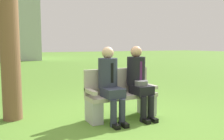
% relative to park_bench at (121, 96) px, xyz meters
% --- Properties ---
extents(ground_plane, '(80.00, 80.00, 0.00)m').
position_rel_park_bench_xyz_m(ground_plane, '(-0.15, -0.18, -0.39)').
color(ground_plane, '#58872F').
extents(park_bench, '(1.30, 0.44, 0.90)m').
position_rel_park_bench_xyz_m(park_bench, '(0.00, 0.00, 0.00)').
color(park_bench, '#B7AD9E').
rests_on(park_bench, ground).
extents(seated_man_left, '(0.34, 0.72, 1.31)m').
position_rel_park_bench_xyz_m(seated_man_left, '(-0.27, -0.12, 0.34)').
color(seated_man_left, '#2D3342').
rests_on(seated_man_left, ground).
extents(seated_man_right, '(0.34, 0.72, 1.32)m').
position_rel_park_bench_xyz_m(seated_man_right, '(0.31, -0.12, 0.34)').
color(seated_man_right, black).
rests_on(seated_man_right, ground).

